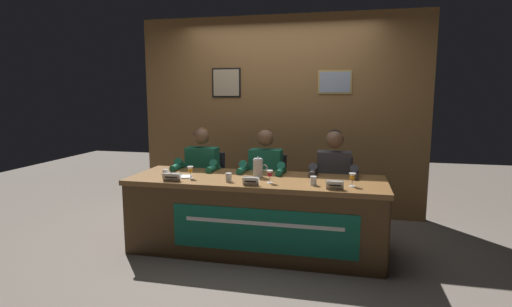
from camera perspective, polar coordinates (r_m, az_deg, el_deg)
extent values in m
plane|color=#70665B|center=(4.28, 0.00, -13.44)|extent=(12.00, 12.00, 0.00)
cube|color=brown|center=(5.35, 3.37, 5.31)|extent=(3.78, 0.12, 2.60)
cube|color=black|center=(5.44, -4.24, 10.03)|extent=(0.39, 0.02, 0.39)
cube|color=tan|center=(5.43, -4.28, 10.03)|extent=(0.35, 0.01, 0.35)
cube|color=tan|center=(5.20, 11.18, 9.96)|extent=(0.42, 0.02, 0.30)
cube|color=#8C99AD|center=(5.19, 11.17, 9.96)|extent=(0.38, 0.01, 0.26)
cube|color=brown|center=(4.06, 0.00, -3.84)|extent=(2.58, 0.85, 0.05)
cube|color=#4C341B|center=(3.79, -1.39, -10.72)|extent=(2.52, 0.04, 0.71)
cube|color=#4C341B|center=(4.58, -15.40, -7.57)|extent=(0.08, 0.77, 0.71)
cube|color=#4C341B|center=(4.08, 17.47, -9.70)|extent=(0.08, 0.77, 0.71)
cube|color=#14664C|center=(3.73, 0.90, -11.01)|extent=(1.74, 0.01, 0.41)
cube|color=white|center=(3.70, 0.88, -9.98)|extent=(1.48, 0.00, 0.04)
cylinder|color=black|center=(4.95, -7.34, -10.25)|extent=(0.44, 0.44, 0.02)
cylinder|color=black|center=(4.89, -7.39, -7.92)|extent=(0.05, 0.05, 0.40)
cube|color=#232328|center=(4.83, -7.44, -5.50)|extent=(0.44, 0.44, 0.03)
cube|color=#232328|center=(4.96, -6.69, -2.33)|extent=(0.40, 0.05, 0.44)
cylinder|color=black|center=(4.61, -10.09, -8.96)|extent=(0.10, 0.10, 0.45)
cylinder|color=black|center=(4.54, -7.74, -9.19)|extent=(0.10, 0.10, 0.45)
cylinder|color=black|center=(4.67, -9.46, -5.21)|extent=(0.13, 0.34, 0.13)
cylinder|color=black|center=(4.60, -7.15, -5.38)|extent=(0.13, 0.34, 0.13)
cube|color=#196047|center=(4.74, -7.64, -2.00)|extent=(0.36, 0.20, 0.48)
sphere|color=brown|center=(4.67, -7.81, 2.48)|extent=(0.19, 0.19, 0.19)
sphere|color=#593819|center=(4.68, -7.75, 2.69)|extent=(0.17, 0.17, 0.17)
cylinder|color=#196047|center=(4.72, -10.45, -1.86)|extent=(0.09, 0.30, 0.25)
cylinder|color=#196047|center=(4.57, -5.61, -2.10)|extent=(0.09, 0.30, 0.25)
cylinder|color=#196047|center=(4.57, -11.26, -1.90)|extent=(0.07, 0.24, 0.07)
cylinder|color=#196047|center=(4.42, -6.28, -2.14)|extent=(0.07, 0.24, 0.07)
cube|color=white|center=(3.98, -12.02, -3.34)|extent=(0.18, 0.03, 0.08)
cube|color=white|center=(4.01, -11.81, -3.24)|extent=(0.18, 0.03, 0.08)
cube|color=black|center=(3.97, -12.03, -3.34)|extent=(0.13, 0.01, 0.01)
cylinder|color=white|center=(4.08, -9.31, -3.50)|extent=(0.06, 0.06, 0.00)
cylinder|color=white|center=(4.07, -9.32, -3.10)|extent=(0.01, 0.01, 0.05)
cone|color=white|center=(4.06, -9.34, -2.27)|extent=(0.06, 0.06, 0.06)
cylinder|color=orange|center=(4.06, -9.34, -2.36)|extent=(0.04, 0.04, 0.04)
cylinder|color=silver|center=(4.16, -12.77, -2.81)|extent=(0.06, 0.06, 0.08)
cylinder|color=silver|center=(4.16, -12.76, -3.04)|extent=(0.05, 0.05, 0.05)
cylinder|color=black|center=(4.75, 1.44, -11.00)|extent=(0.44, 0.44, 0.02)
cylinder|color=black|center=(4.69, 1.45, -8.58)|extent=(0.05, 0.05, 0.40)
cube|color=#232328|center=(4.63, 1.46, -6.06)|extent=(0.44, 0.44, 0.03)
cube|color=#232328|center=(4.77, 1.95, -2.73)|extent=(0.40, 0.05, 0.44)
cylinder|color=black|center=(4.38, -0.78, -9.77)|extent=(0.10, 0.10, 0.45)
cylinder|color=black|center=(4.34, 1.83, -9.95)|extent=(0.10, 0.10, 0.45)
cylinder|color=black|center=(4.44, -0.33, -5.81)|extent=(0.13, 0.34, 0.13)
cylinder|color=black|center=(4.40, 2.22, -5.95)|extent=(0.13, 0.34, 0.13)
cube|color=#196047|center=(4.53, 1.40, -2.42)|extent=(0.36, 0.20, 0.48)
sphere|color=brown|center=(4.46, 1.36, 2.28)|extent=(0.19, 0.19, 0.19)
sphere|color=#331E0F|center=(4.47, 1.40, 2.49)|extent=(0.17, 0.17, 0.17)
cylinder|color=#196047|center=(4.48, -1.49, -2.29)|extent=(0.09, 0.30, 0.25)
cylinder|color=#196047|center=(4.39, 3.82, -2.52)|extent=(0.09, 0.30, 0.25)
cylinder|color=#196047|center=(4.32, -2.02, -2.34)|extent=(0.07, 0.24, 0.07)
cylinder|color=#196047|center=(4.23, 3.48, -2.58)|extent=(0.07, 0.24, 0.07)
cube|color=white|center=(3.71, -0.81, -4.01)|extent=(0.15, 0.03, 0.08)
cube|color=white|center=(3.74, -0.68, -3.90)|extent=(0.15, 0.03, 0.08)
cube|color=black|center=(3.71, -0.82, -4.02)|extent=(0.11, 0.01, 0.01)
cylinder|color=white|center=(3.83, 1.96, -4.19)|extent=(0.06, 0.06, 0.00)
cylinder|color=white|center=(3.82, 1.96, -3.76)|extent=(0.01, 0.01, 0.05)
cone|color=white|center=(3.81, 1.96, -2.88)|extent=(0.06, 0.06, 0.06)
cylinder|color=#B21E2D|center=(3.81, 1.96, -2.98)|extent=(0.04, 0.04, 0.04)
cylinder|color=silver|center=(3.89, -3.92, -3.41)|extent=(0.06, 0.06, 0.08)
cylinder|color=silver|center=(3.89, -3.92, -3.66)|extent=(0.05, 0.05, 0.05)
cylinder|color=black|center=(4.67, 10.79, -11.51)|extent=(0.44, 0.44, 0.02)
cylinder|color=black|center=(4.60, 10.86, -9.05)|extent=(0.05, 0.05, 0.40)
cube|color=#232328|center=(4.54, 10.94, -6.49)|extent=(0.44, 0.44, 0.03)
cube|color=#232328|center=(4.68, 11.11, -3.09)|extent=(0.40, 0.05, 0.44)
cylinder|color=black|center=(4.27, 9.32, -10.36)|extent=(0.10, 0.10, 0.45)
cylinder|color=black|center=(4.27, 12.05, -10.47)|extent=(0.10, 0.10, 0.45)
cylinder|color=black|center=(4.34, 9.54, -6.29)|extent=(0.13, 0.34, 0.13)
cylinder|color=black|center=(4.33, 12.19, -6.39)|extent=(0.13, 0.34, 0.13)
cube|color=#38383D|center=(4.44, 11.04, -2.79)|extent=(0.36, 0.20, 0.48)
sphere|color=brown|center=(4.37, 11.17, 1.99)|extent=(0.19, 0.19, 0.19)
sphere|color=black|center=(4.38, 11.18, 2.20)|extent=(0.17, 0.17, 0.17)
cylinder|color=#38383D|center=(4.35, 8.23, -2.69)|extent=(0.09, 0.30, 0.25)
cylinder|color=#38383D|center=(4.34, 13.77, -2.88)|extent=(0.09, 0.30, 0.25)
cylinder|color=#38383D|center=(4.19, 8.06, -2.76)|extent=(0.07, 0.24, 0.07)
cylinder|color=#38383D|center=(4.18, 13.81, -2.96)|extent=(0.07, 0.24, 0.07)
cube|color=white|center=(3.62, 11.17, -4.48)|extent=(0.15, 0.03, 0.08)
cube|color=white|center=(3.66, 11.19, -4.36)|extent=(0.15, 0.03, 0.08)
cube|color=black|center=(3.62, 11.17, -4.49)|extent=(0.11, 0.01, 0.01)
cylinder|color=white|center=(3.80, 13.51, -4.54)|extent=(0.06, 0.06, 0.00)
cylinder|color=white|center=(3.79, 13.53, -4.11)|extent=(0.01, 0.01, 0.05)
cone|color=white|center=(3.78, 13.56, -3.22)|extent=(0.06, 0.06, 0.06)
cylinder|color=orange|center=(3.78, 13.56, -3.32)|extent=(0.04, 0.04, 0.04)
cylinder|color=silver|center=(3.77, 8.18, -3.87)|extent=(0.06, 0.06, 0.08)
cylinder|color=silver|center=(3.77, 8.18, -4.12)|extent=(0.05, 0.05, 0.05)
cylinder|color=silver|center=(4.09, 0.27, -2.11)|extent=(0.10, 0.10, 0.18)
cylinder|color=silver|center=(4.07, 0.27, -0.78)|extent=(0.09, 0.08, 0.01)
sphere|color=silver|center=(4.07, 0.27, -0.59)|extent=(0.02, 0.02, 0.02)
torus|color=silver|center=(4.07, 1.21, -2.02)|extent=(0.07, 0.01, 0.07)
cube|color=white|center=(4.15, -10.72, -3.27)|extent=(0.24, 0.19, 0.01)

